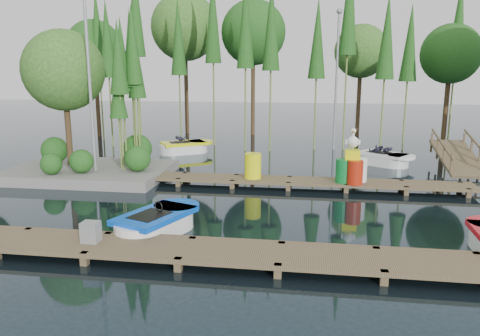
# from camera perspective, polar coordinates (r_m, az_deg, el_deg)

# --- Properties ---
(ground_plane) EXTENTS (90.00, 90.00, 0.00)m
(ground_plane) POSITION_cam_1_polar(r_m,az_deg,el_deg) (15.12, -2.16, -4.41)
(ground_plane) COLOR #19272F
(near_dock) EXTENTS (18.00, 1.50, 0.50)m
(near_dock) POSITION_cam_1_polar(r_m,az_deg,el_deg) (10.90, -6.64, -9.89)
(near_dock) COLOR brown
(near_dock) RESTS_ON ground
(far_dock) EXTENTS (15.00, 1.20, 0.50)m
(far_dock) POSITION_cam_1_polar(r_m,az_deg,el_deg) (17.31, 2.63, -1.49)
(far_dock) COLOR brown
(far_dock) RESTS_ON ground
(island) EXTENTS (6.20, 4.20, 6.75)m
(island) POSITION_cam_1_polar(r_m,az_deg,el_deg) (19.74, -18.83, 8.25)
(island) COLOR slate
(island) RESTS_ON ground
(tree_screen) EXTENTS (34.42, 18.53, 10.31)m
(tree_screen) POSITION_cam_1_polar(r_m,az_deg,el_deg) (25.35, -2.36, 16.23)
(tree_screen) COLOR #45321D
(tree_screen) RESTS_ON ground
(lamp_island) EXTENTS (0.30, 0.30, 7.25)m
(lamp_island) POSITION_cam_1_polar(r_m,az_deg,el_deg) (18.65, -17.96, 11.43)
(lamp_island) COLOR gray
(lamp_island) RESTS_ON ground
(lamp_rear) EXTENTS (0.30, 0.30, 7.25)m
(lamp_rear) POSITION_cam_1_polar(r_m,az_deg,el_deg) (25.27, 11.73, 11.80)
(lamp_rear) COLOR gray
(lamp_rear) RESTS_ON ground
(ramp) EXTENTS (1.50, 3.94, 1.49)m
(ramp) POSITION_cam_1_polar(r_m,az_deg,el_deg) (21.98, 25.04, 1.26)
(ramp) COLOR brown
(ramp) RESTS_ON ground
(boat_blue) EXTENTS (2.19, 3.06, 0.94)m
(boat_blue) POSITION_cam_1_polar(r_m,az_deg,el_deg) (12.61, -10.09, -6.72)
(boat_blue) COLOR white
(boat_blue) RESTS_ON ground
(boat_yellow_far) EXTENTS (3.04, 2.56, 1.40)m
(boat_yellow_far) POSITION_cam_1_polar(r_m,az_deg,el_deg) (24.15, -6.79, 2.50)
(boat_yellow_far) COLOR white
(boat_yellow_far) RESTS_ON ground
(boat_white_far) EXTENTS (2.83, 2.48, 1.24)m
(boat_white_far) POSITION_cam_1_polar(r_m,az_deg,el_deg) (22.02, 17.12, 1.07)
(boat_white_far) COLOR white
(boat_white_far) RESTS_ON ground
(utility_cabinet) EXTENTS (0.40, 0.34, 0.49)m
(utility_cabinet) POSITION_cam_1_polar(r_m,az_deg,el_deg) (11.57, -17.74, -7.43)
(utility_cabinet) COLOR gray
(utility_cabinet) RESTS_ON near_dock
(yellow_barrel) EXTENTS (0.62, 0.62, 0.93)m
(yellow_barrel) POSITION_cam_1_polar(r_m,az_deg,el_deg) (17.23, 1.58, 0.27)
(yellow_barrel) COLOR #EFF70D
(yellow_barrel) RESTS_ON far_dock
(drum_cluster) EXTENTS (1.12, 1.03, 1.94)m
(drum_cluster) POSITION_cam_1_polar(r_m,az_deg,el_deg) (17.00, 13.55, 0.14)
(drum_cluster) COLOR #0C722B
(drum_cluster) RESTS_ON far_dock
(seagull_post) EXTENTS (0.46, 0.25, 0.74)m
(seagull_post) POSITION_cam_1_polar(r_m,az_deg,el_deg) (17.17, 13.73, -0.00)
(seagull_post) COLOR gray
(seagull_post) RESTS_ON far_dock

